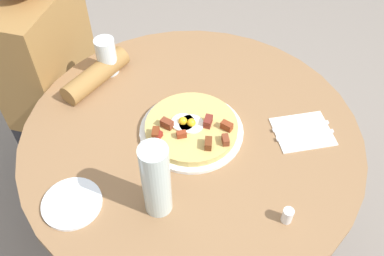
{
  "coord_description": "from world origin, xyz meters",
  "views": [
    {
      "loc": [
        -0.8,
        -0.21,
        1.67
      ],
      "look_at": [
        0.0,
        -0.0,
        0.72
      ],
      "focal_mm": 39.15,
      "sensor_mm": 36.0,
      "label": 1
    }
  ],
  "objects_px": {
    "breakfast_pizza": "(192,127)",
    "knife": "(305,135)",
    "pizza_plate": "(193,131)",
    "person_seated": "(56,91)",
    "fork": "(301,126)",
    "water_bottle": "(156,180)",
    "water_glass": "(107,56)",
    "dining_table": "(191,164)",
    "bread_plate": "(72,203)",
    "salt_shaker": "(287,216)"
  },
  "relations": [
    {
      "from": "breakfast_pizza",
      "to": "knife",
      "type": "xyz_separation_m",
      "value": [
        0.07,
        -0.33,
        -0.02
      ]
    },
    {
      "from": "pizza_plate",
      "to": "person_seated",
      "type": "bearing_deg",
      "value": 69.72
    },
    {
      "from": "fork",
      "to": "knife",
      "type": "relative_size",
      "value": 1.0
    },
    {
      "from": "pizza_plate",
      "to": "fork",
      "type": "xyz_separation_m",
      "value": [
        0.1,
        -0.32,
        0.0
      ]
    },
    {
      "from": "water_bottle",
      "to": "knife",
      "type": "bearing_deg",
      "value": -45.83
    },
    {
      "from": "water_glass",
      "to": "dining_table",
      "type": "bearing_deg",
      "value": -119.53
    },
    {
      "from": "breakfast_pizza",
      "to": "water_glass",
      "type": "bearing_deg",
      "value": 60.45
    },
    {
      "from": "person_seated",
      "to": "bread_plate",
      "type": "relative_size",
      "value": 7.13
    },
    {
      "from": "bread_plate",
      "to": "dining_table",
      "type": "bearing_deg",
      "value": -36.53
    },
    {
      "from": "dining_table",
      "to": "knife",
      "type": "bearing_deg",
      "value": -77.93
    },
    {
      "from": "person_seated",
      "to": "water_glass",
      "type": "height_order",
      "value": "person_seated"
    },
    {
      "from": "dining_table",
      "to": "pizza_plate",
      "type": "distance_m",
      "value": 0.17
    },
    {
      "from": "bread_plate",
      "to": "water_bottle",
      "type": "bearing_deg",
      "value": -76.32
    },
    {
      "from": "dining_table",
      "to": "breakfast_pizza",
      "type": "xyz_separation_m",
      "value": [
        -0.0,
        -0.0,
        0.19
      ]
    },
    {
      "from": "pizza_plate",
      "to": "knife",
      "type": "height_order",
      "value": "pizza_plate"
    },
    {
      "from": "water_glass",
      "to": "breakfast_pizza",
      "type": "bearing_deg",
      "value": -119.55
    },
    {
      "from": "dining_table",
      "to": "knife",
      "type": "distance_m",
      "value": 0.38
    },
    {
      "from": "pizza_plate",
      "to": "knife",
      "type": "xyz_separation_m",
      "value": [
        0.07,
        -0.33,
        0.0
      ]
    },
    {
      "from": "dining_table",
      "to": "salt_shaker",
      "type": "bearing_deg",
      "value": -125.8
    },
    {
      "from": "person_seated",
      "to": "knife",
      "type": "distance_m",
      "value": 0.99
    },
    {
      "from": "dining_table",
      "to": "salt_shaker",
      "type": "distance_m",
      "value": 0.43
    },
    {
      "from": "person_seated",
      "to": "water_glass",
      "type": "relative_size",
      "value": 8.59
    },
    {
      "from": "pizza_plate",
      "to": "breakfast_pizza",
      "type": "bearing_deg",
      "value": 173.75
    },
    {
      "from": "dining_table",
      "to": "water_glass",
      "type": "xyz_separation_m",
      "value": [
        0.2,
        0.35,
        0.23
      ]
    },
    {
      "from": "person_seated",
      "to": "knife",
      "type": "height_order",
      "value": "person_seated"
    },
    {
      "from": "person_seated",
      "to": "bread_plate",
      "type": "distance_m",
      "value": 0.71
    },
    {
      "from": "knife",
      "to": "water_bottle",
      "type": "bearing_deg",
      "value": 18.35
    },
    {
      "from": "water_bottle",
      "to": "bread_plate",
      "type": "bearing_deg",
      "value": 103.68
    },
    {
      "from": "water_bottle",
      "to": "salt_shaker",
      "type": "height_order",
      "value": "water_bottle"
    },
    {
      "from": "person_seated",
      "to": "knife",
      "type": "xyz_separation_m",
      "value": [
        -0.16,
        -0.96,
        0.2
      ]
    },
    {
      "from": "pizza_plate",
      "to": "fork",
      "type": "distance_m",
      "value": 0.33
    },
    {
      "from": "water_glass",
      "to": "salt_shaker",
      "type": "bearing_deg",
      "value": -122.6
    },
    {
      "from": "breakfast_pizza",
      "to": "bread_plate",
      "type": "distance_m",
      "value": 0.4
    },
    {
      "from": "breakfast_pizza",
      "to": "knife",
      "type": "distance_m",
      "value": 0.34
    },
    {
      "from": "water_glass",
      "to": "salt_shaker",
      "type": "relative_size",
      "value": 2.88
    },
    {
      "from": "bread_plate",
      "to": "water_bottle",
      "type": "relative_size",
      "value": 0.67
    },
    {
      "from": "person_seated",
      "to": "salt_shaker",
      "type": "bearing_deg",
      "value": -116.02
    },
    {
      "from": "person_seated",
      "to": "breakfast_pizza",
      "type": "xyz_separation_m",
      "value": [
        -0.23,
        -0.63,
        0.22
      ]
    },
    {
      "from": "person_seated",
      "to": "fork",
      "type": "relative_size",
      "value": 6.31
    },
    {
      "from": "dining_table",
      "to": "salt_shaker",
      "type": "xyz_separation_m",
      "value": [
        -0.22,
        -0.31,
        0.19
      ]
    },
    {
      "from": "water_glass",
      "to": "knife",
      "type": "bearing_deg",
      "value": -100.45
    },
    {
      "from": "fork",
      "to": "water_glass",
      "type": "relative_size",
      "value": 1.36
    },
    {
      "from": "pizza_plate",
      "to": "fork",
      "type": "height_order",
      "value": "pizza_plate"
    },
    {
      "from": "breakfast_pizza",
      "to": "fork",
      "type": "xyz_separation_m",
      "value": [
        0.11,
        -0.32,
        -0.02
      ]
    },
    {
      "from": "water_bottle",
      "to": "salt_shaker",
      "type": "relative_size",
      "value": 5.19
    },
    {
      "from": "pizza_plate",
      "to": "water_glass",
      "type": "height_order",
      "value": "water_glass"
    },
    {
      "from": "salt_shaker",
      "to": "water_bottle",
      "type": "bearing_deg",
      "value": 97.69
    },
    {
      "from": "dining_table",
      "to": "pizza_plate",
      "type": "relative_size",
      "value": 3.29
    },
    {
      "from": "person_seated",
      "to": "pizza_plate",
      "type": "xyz_separation_m",
      "value": [
        -0.23,
        -0.63,
        0.2
      ]
    },
    {
      "from": "dining_table",
      "to": "knife",
      "type": "height_order",
      "value": "knife"
    }
  ]
}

